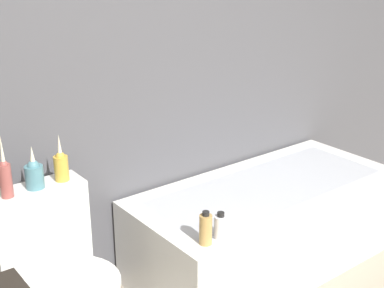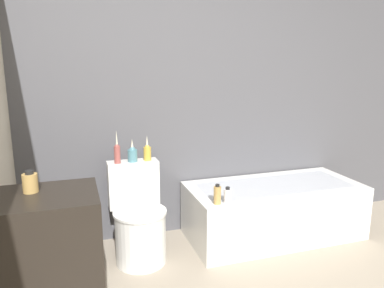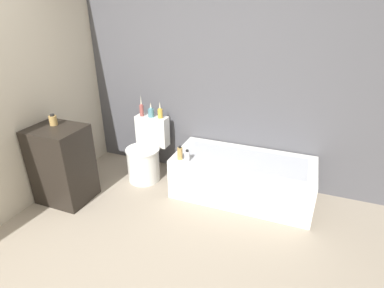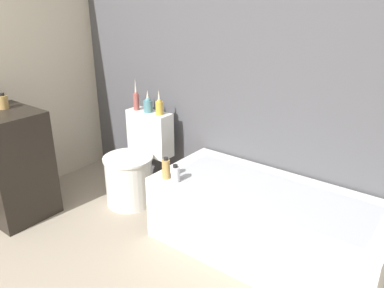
{
  "view_description": "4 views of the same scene",
  "coord_description": "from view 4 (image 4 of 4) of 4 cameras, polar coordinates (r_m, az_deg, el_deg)",
  "views": [
    {
      "loc": [
        -1.25,
        -0.28,
        1.75
      ],
      "look_at": [
        0.12,
        1.48,
        0.93
      ],
      "focal_mm": 50.0,
      "sensor_mm": 36.0,
      "label": 1
    },
    {
      "loc": [
        -0.96,
        -1.24,
        1.59
      ],
      "look_at": [
        -0.06,
        1.51,
        0.95
      ],
      "focal_mm": 35.0,
      "sensor_mm": 36.0,
      "label": 2
    },
    {
      "loc": [
        1.3,
        -1.39,
        2.08
      ],
      "look_at": [
        0.24,
        1.37,
        0.7
      ],
      "focal_mm": 28.0,
      "sensor_mm": 36.0,
      "label": 3
    },
    {
      "loc": [
        1.71,
        -0.46,
        1.73
      ],
      "look_at": [
        0.2,
        1.52,
        0.73
      ],
      "focal_mm": 35.0,
      "sensor_mm": 36.0,
      "label": 4
    }
  ],
  "objects": [
    {
      "name": "wall_back_tiled",
      "position": [
        3.05,
        2.91,
        13.78
      ],
      "size": [
        6.4,
        0.06,
        2.6
      ],
      "color": "#4C4C51",
      "rests_on": "ground_plane"
    },
    {
      "name": "bathtub",
      "position": [
        2.72,
        11.03,
        -11.53
      ],
      "size": [
        1.58,
        0.72,
        0.49
      ],
      "color": "white",
      "rests_on": "ground"
    },
    {
      "name": "toilet",
      "position": [
        3.33,
        -8.68,
        -3.44
      ],
      "size": [
        0.43,
        0.58,
        0.77
      ],
      "color": "white",
      "rests_on": "ground"
    },
    {
      "name": "vanity_counter",
      "position": [
        3.37,
        -25.91,
        -2.84
      ],
      "size": [
        0.56,
        0.48,
        0.89
      ],
      "color": "black",
      "rests_on": "ground"
    },
    {
      "name": "soap_bottle_glass",
      "position": [
        3.31,
        -26.9,
        5.77
      ],
      "size": [
        0.08,
        0.08,
        0.12
      ],
      "color": "tan",
      "rests_on": "vanity_counter"
    },
    {
      "name": "vase_gold",
      "position": [
        3.35,
        -8.51,
        6.67
      ],
      "size": [
        0.05,
        0.05,
        0.28
      ],
      "color": "#994C47",
      "rests_on": "toilet"
    },
    {
      "name": "vase_silver",
      "position": [
        3.28,
        -6.74,
        5.99
      ],
      "size": [
        0.08,
        0.08,
        0.19
      ],
      "color": "teal",
      "rests_on": "toilet"
    },
    {
      "name": "vase_bronze",
      "position": [
        3.2,
        -5.02,
        5.76
      ],
      "size": [
        0.06,
        0.06,
        0.22
      ],
      "color": "gold",
      "rests_on": "toilet"
    },
    {
      "name": "shampoo_bottle_tall",
      "position": [
        2.69,
        -3.97,
        -3.77
      ],
      "size": [
        0.06,
        0.06,
        0.16
      ],
      "color": "tan",
      "rests_on": "bathtub"
    },
    {
      "name": "shampoo_bottle_short",
      "position": [
        2.65,
        -2.55,
        -4.59
      ],
      "size": [
        0.06,
        0.06,
        0.13
      ],
      "color": "silver",
      "rests_on": "bathtub"
    }
  ]
}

